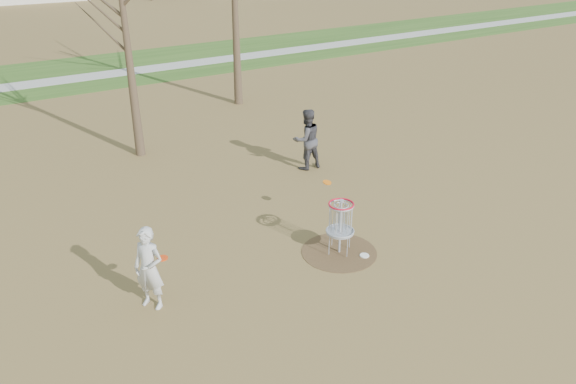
# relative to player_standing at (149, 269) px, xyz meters

# --- Properties ---
(ground) EXTENTS (160.00, 160.00, 0.00)m
(ground) POSITION_rel_player_standing_xyz_m (4.45, -0.36, -0.89)
(ground) COLOR brown
(ground) RESTS_ON ground
(green_band) EXTENTS (160.00, 8.00, 0.01)m
(green_band) POSITION_rel_player_standing_xyz_m (4.45, 20.64, -0.89)
(green_band) COLOR #2D5119
(green_band) RESTS_ON ground
(footpath) EXTENTS (160.00, 1.50, 0.01)m
(footpath) POSITION_rel_player_standing_xyz_m (4.45, 19.64, -0.88)
(footpath) COLOR #9E9E99
(footpath) RESTS_ON green_band
(dirt_circle) EXTENTS (1.80, 1.80, 0.01)m
(dirt_circle) POSITION_rel_player_standing_xyz_m (4.45, -0.36, -0.89)
(dirt_circle) COLOR #47331E
(dirt_circle) RESTS_ON ground
(player_standing) EXTENTS (0.74, 0.78, 1.79)m
(player_standing) POSITION_rel_player_standing_xyz_m (0.00, 0.00, 0.00)
(player_standing) COLOR #BCBCBC
(player_standing) RESTS_ON ground
(player_throwing) EXTENTS (0.96, 0.76, 1.93)m
(player_throwing) POSITION_rel_player_standing_xyz_m (6.57, 4.26, 0.07)
(player_throwing) COLOR #3B3A40
(player_throwing) RESTS_ON ground
(disc_grounded) EXTENTS (0.22, 0.22, 0.02)m
(disc_grounded) POSITION_rel_player_standing_xyz_m (4.85, -0.81, -0.87)
(disc_grounded) COLOR white
(disc_grounded) RESTS_ON dirt_circle
(discs_in_play) EXTENTS (4.97, 1.33, 0.09)m
(discs_in_play) POSITION_rel_player_standing_xyz_m (2.74, 0.44, 0.26)
(discs_in_play) COLOR orange
(discs_in_play) RESTS_ON ground
(disc_golf_basket) EXTENTS (0.64, 0.64, 1.35)m
(disc_golf_basket) POSITION_rel_player_standing_xyz_m (4.45, -0.36, 0.02)
(disc_golf_basket) COLOR #9EA3AD
(disc_golf_basket) RESTS_ON ground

